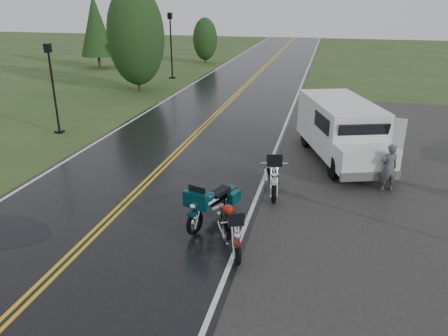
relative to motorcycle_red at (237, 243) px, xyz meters
name	(u,v)px	position (x,y,z in m)	size (l,w,h in m)	color
ground	(112,217)	(-3.95, 1.54, -0.63)	(120.00, 120.00, 0.00)	#2D471E
road	(207,124)	(-3.95, 11.54, -0.61)	(8.00, 100.00, 0.04)	black
motorcycle_red	(237,243)	(0.00, 0.00, 0.00)	(0.77, 2.12, 1.25)	#561A09
motorcycle_teal	(195,213)	(-1.34, 1.09, 0.04)	(0.82, 2.25, 1.33)	#05353B
motorcycle_silver	(274,182)	(0.40, 3.43, 0.12)	(0.91, 2.51, 1.48)	#ADB1B5
van_white	(336,148)	(2.16, 5.87, 0.51)	(2.16, 5.76, 2.26)	white
person_at_van	(389,169)	(3.81, 5.25, 0.16)	(0.57, 0.38, 1.57)	#4A4B4F
lamp_post_near_left	(54,89)	(-10.19, 8.58, 1.39)	(0.35, 0.35, 4.04)	black
lamp_post_far_left	(171,46)	(-10.03, 23.45, 1.79)	(0.41, 0.41, 4.83)	black
tree_left_mid	(136,47)	(-10.52, 18.38, 2.23)	(3.66, 3.66, 5.71)	#1E3D19
tree_left_far	(205,44)	(-9.84, 32.10, 1.12)	(2.27, 2.27, 3.49)	#1E3D19
pine_left_far	(96,32)	(-18.06, 26.93, 2.36)	(2.87, 2.87, 5.98)	#1E3D19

